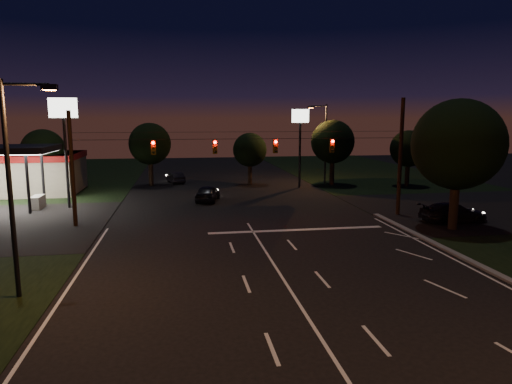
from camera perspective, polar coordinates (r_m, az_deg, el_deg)
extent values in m
plane|color=black|center=(19.72, 4.94, -13.09)|extent=(140.00, 140.00, 0.00)
cube|color=black|center=(42.34, 26.40, -1.92)|extent=(20.00, 16.00, 0.02)
cube|color=silver|center=(14.59, 11.15, -21.76)|extent=(0.14, 40.00, 0.01)
cube|color=silver|center=(31.05, 5.12, -4.74)|extent=(12.00, 0.50, 0.01)
cylinder|color=black|center=(37.38, 17.27, -2.73)|extent=(0.30, 0.30, 9.00)
cylinder|color=black|center=(34.33, -21.60, -4.01)|extent=(0.28, 0.28, 8.00)
cylinder|color=black|center=(33.02, -1.33, 6.66)|extent=(24.00, 0.03, 0.03)
cylinder|color=black|center=(33.00, -1.33, 7.53)|extent=(24.00, 0.02, 0.02)
cube|color=#3F3307|center=(32.79, -12.70, 5.46)|extent=(0.32, 0.26, 1.00)
sphere|color=#FF0705|center=(32.61, -12.74, 6.02)|extent=(0.22, 0.22, 0.22)
sphere|color=black|center=(32.63, -12.72, 5.44)|extent=(0.20, 0.20, 0.20)
sphere|color=black|center=(32.65, -12.70, 4.86)|extent=(0.20, 0.20, 0.20)
cube|color=#3F3307|center=(32.82, -5.15, 5.65)|extent=(0.32, 0.26, 1.00)
sphere|color=#FF0705|center=(32.64, -5.14, 6.21)|extent=(0.22, 0.22, 0.22)
sphere|color=black|center=(32.66, -5.13, 5.63)|extent=(0.20, 0.20, 0.20)
sphere|color=black|center=(32.68, -5.12, 5.05)|extent=(0.20, 0.20, 0.20)
cube|color=#3F3307|center=(33.42, 2.43, 5.74)|extent=(0.32, 0.26, 1.00)
sphere|color=#FF0705|center=(33.25, 2.49, 6.29)|extent=(0.22, 0.22, 0.22)
sphere|color=black|center=(33.27, 2.49, 5.72)|extent=(0.20, 0.20, 0.20)
sphere|color=black|center=(33.29, 2.48, 5.16)|extent=(0.20, 0.20, 0.20)
cube|color=#3F3307|center=(34.55, 9.47, 5.74)|extent=(0.32, 0.26, 1.00)
sphere|color=#FF0705|center=(34.38, 9.57, 6.27)|extent=(0.22, 0.22, 0.22)
sphere|color=black|center=(34.40, 9.55, 5.72)|extent=(0.20, 0.20, 0.20)
sphere|color=black|center=(34.42, 9.54, 5.17)|extent=(0.20, 0.20, 0.20)
cube|color=gray|center=(51.99, -28.83, 2.03)|extent=(14.00, 8.00, 4.00)
cube|color=maroon|center=(51.84, -28.97, 3.90)|extent=(14.20, 8.20, 0.60)
cube|color=gray|center=(42.00, -25.64, -1.19)|extent=(0.80, 2.00, 1.10)
cylinder|color=black|center=(39.84, -26.62, 0.92)|extent=(0.24, 0.24, 4.80)
cylinder|color=black|center=(43.64, -25.09, 1.67)|extent=(0.24, 0.24, 4.80)
cylinder|color=black|center=(40.95, -22.59, 3.30)|extent=(0.24, 0.24, 7.50)
cube|color=white|center=(40.79, -22.99, 9.66)|extent=(2.20, 0.30, 1.60)
cylinder|color=black|center=(49.46, 5.49, 4.57)|extent=(0.24, 0.24, 7.00)
cube|color=white|center=(49.30, 5.57, 9.44)|extent=(1.80, 0.30, 1.40)
cylinder|color=black|center=(21.07, -28.39, -0.01)|extent=(0.20, 0.20, 9.00)
cylinder|color=black|center=(20.62, -26.91, 11.93)|extent=(1.80, 0.12, 0.12)
cube|color=black|center=(20.37, -24.42, 11.87)|extent=(0.60, 0.35, 0.22)
cube|color=orange|center=(20.36, -24.40, 11.53)|extent=(0.45, 0.25, 0.04)
cylinder|color=black|center=(52.29, 8.68, 5.86)|extent=(0.20, 0.20, 9.00)
cylinder|color=black|center=(51.95, 7.84, 10.60)|extent=(1.80, 0.12, 0.12)
cube|color=black|center=(51.69, 6.86, 10.52)|extent=(0.60, 0.35, 0.22)
cube|color=orange|center=(51.69, 6.86, 10.38)|extent=(0.45, 0.25, 0.04)
cylinder|color=black|center=(33.49, 23.53, -0.96)|extent=(0.60, 0.60, 4.00)
sphere|color=black|center=(33.09, 23.95, 5.46)|extent=(6.00, 6.00, 6.00)
sphere|color=black|center=(33.80, 24.37, 5.19)|extent=(4.50, 4.50, 4.50)
sphere|color=black|center=(33.02, 22.77, 5.30)|extent=(4.20, 4.20, 4.20)
cylinder|color=black|center=(49.89, -24.83, 1.49)|extent=(0.49, 0.49, 3.00)
sphere|color=black|center=(49.63, -25.05, 4.71)|extent=(4.20, 4.20, 4.20)
sphere|color=black|center=(49.83, -24.48, 4.62)|extent=(3.15, 3.15, 3.15)
sphere|color=black|center=(49.95, -25.44, 4.60)|extent=(2.94, 2.94, 2.94)
cylinder|color=black|center=(52.11, -13.01, 2.54)|extent=(0.52, 0.52, 3.25)
sphere|color=black|center=(51.86, -13.13, 5.89)|extent=(4.60, 4.60, 4.60)
sphere|color=black|center=(52.18, -12.59, 5.78)|extent=(3.45, 3.45, 3.45)
sphere|color=black|center=(52.13, -13.61, 5.78)|extent=(3.22, 3.22, 3.22)
cylinder|color=black|center=(51.59, -0.78, 2.43)|extent=(0.47, 0.47, 2.75)
sphere|color=black|center=(51.35, -0.78, 5.30)|extent=(3.80, 3.80, 3.80)
sphere|color=black|center=(51.70, -0.41, 5.20)|extent=(2.85, 2.85, 2.85)
sphere|color=black|center=(51.49, -1.23, 5.21)|extent=(2.66, 2.66, 2.66)
cylinder|color=black|center=(51.73, 9.47, 2.69)|extent=(0.53, 0.53, 3.40)
sphere|color=black|center=(51.47, 9.57, 6.22)|extent=(4.80, 4.80, 4.80)
sphere|color=black|center=(51.98, 9.94, 6.08)|extent=(3.60, 3.60, 3.60)
sphere|color=black|center=(51.56, 8.97, 6.12)|extent=(3.36, 3.36, 3.36)
cylinder|color=black|center=(53.08, 18.38, 2.23)|extent=(0.48, 0.48, 2.90)
sphere|color=black|center=(52.84, 18.53, 5.17)|extent=(4.00, 4.00, 4.00)
sphere|color=black|center=(53.30, 18.75, 5.06)|extent=(3.00, 3.00, 3.00)
sphere|color=black|center=(52.84, 18.04, 5.09)|extent=(2.80, 2.80, 2.80)
imported|color=black|center=(41.58, -6.07, -0.15)|extent=(2.73, 4.63, 1.48)
imported|color=black|center=(53.98, -10.01, 1.79)|extent=(2.29, 4.02, 1.25)
imported|color=black|center=(36.02, 23.42, -2.38)|extent=(4.90, 2.05, 1.41)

